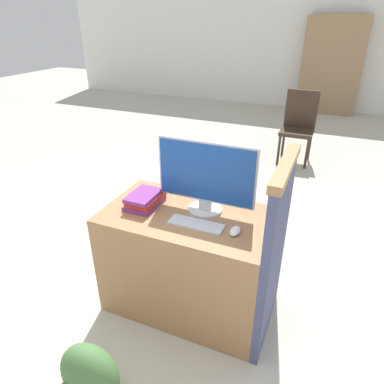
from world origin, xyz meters
TOP-DOWN VIEW (x-y plane):
  - ground_plane at (0.00, 0.00)m, footprint 20.00×20.00m
  - wall_back at (0.00, 6.84)m, footprint 12.00×0.06m
  - desk at (0.00, 0.33)m, footprint 1.10×0.65m
  - carrel_divider at (0.58, 0.32)m, footprint 0.07×0.64m
  - monitor at (0.09, 0.41)m, footprint 0.65×0.23m
  - keyboard at (0.10, 0.22)m, footprint 0.34×0.11m
  - mouse at (0.35, 0.23)m, footprint 0.06×0.11m
  - book_stack at (-0.31, 0.32)m, footprint 0.19×0.28m
  - backpack at (-0.20, -0.55)m, footprint 0.35×0.25m
  - far_chair at (0.31, 3.52)m, footprint 0.44×0.44m
  - bookshelf_far at (0.50, 6.60)m, footprint 1.18×0.32m

SIDE VIEW (x-z plane):
  - ground_plane at x=0.00m, z-range 0.00..0.00m
  - backpack at x=-0.20m, z-range 0.00..0.38m
  - desk at x=0.00m, z-range 0.00..0.76m
  - far_chair at x=0.31m, z-range 0.05..1.04m
  - carrel_divider at x=0.58m, z-range 0.01..1.23m
  - keyboard at x=0.10m, z-range 0.76..0.78m
  - mouse at x=0.35m, z-range 0.76..0.79m
  - book_stack at x=-0.31m, z-range 0.76..0.86m
  - bookshelf_far at x=0.50m, z-range 0.00..1.92m
  - monitor at x=0.09m, z-range 0.76..1.24m
  - wall_back at x=0.00m, z-range 0.00..2.80m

